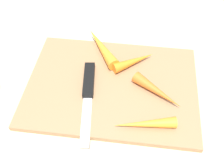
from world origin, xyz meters
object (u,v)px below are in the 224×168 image
carrot_long (145,124)px  carrot_short (157,91)px  carrot_shortest (134,61)px  knife (89,85)px  cutting_board (112,86)px  carrot_longest (101,46)px

carrot_long → carrot_short: bearing=-115.7°
carrot_shortest → knife: bearing=-174.3°
cutting_board → carrot_shortest: size_ratio=3.58×
carrot_long → cutting_board: bearing=-63.3°
carrot_short → carrot_longest: bearing=174.7°
cutting_board → carrot_long: (0.07, -0.10, 0.02)m
cutting_board → knife: 0.05m
carrot_short → carrot_long: carrot_short is taller
carrot_longest → carrot_short: bearing=-164.7°
knife → cutting_board: bearing=98.1°
cutting_board → carrot_short: bearing=-10.3°
cutting_board → carrot_short: (0.09, -0.02, 0.02)m
knife → carrot_long: 0.15m
carrot_shortest → carrot_short: bearing=-90.3°
cutting_board → carrot_longest: (-0.04, 0.10, 0.02)m
carrot_longest → carrot_long: 0.22m
carrot_long → carrot_shortest: bearing=-89.1°
knife → carrot_longest: (0.01, 0.11, 0.01)m
knife → carrot_longest: bearing=167.6°
knife → carrot_short: size_ratio=1.75×
carrot_short → carrot_shortest: size_ratio=1.14×
carrot_longest → carrot_long: size_ratio=1.17×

